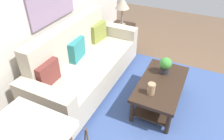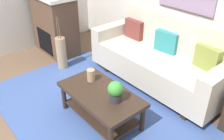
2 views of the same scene
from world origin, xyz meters
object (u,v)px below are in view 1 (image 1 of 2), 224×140
object	(u,v)px
throw_pillow_teal	(77,50)
potted_plant_tabletop	(165,65)
tabletop_vase	(151,89)
side_table	(121,37)
throw_pillow_maroon	(48,73)
couch	(85,65)
table_lamp	(122,4)
throw_pillow_olive	(98,32)
coffee_table	(160,88)

from	to	relation	value
throw_pillow_teal	potted_plant_tabletop	bearing A→B (deg)	-75.40
tabletop_vase	side_table	size ratio (longest dim) A/B	0.29
potted_plant_tabletop	throw_pillow_maroon	bearing A→B (deg)	127.92
couch	tabletop_vase	distance (m)	1.17
throw_pillow_teal	table_lamp	world-z (taller)	table_lamp
couch	tabletop_vase	size ratio (longest dim) A/B	13.69
throw_pillow_maroon	side_table	bearing A→B (deg)	-4.24
side_table	tabletop_vase	bearing A→B (deg)	-144.79
throw_pillow_teal	tabletop_vase	size ratio (longest dim) A/B	2.23
throw_pillow_olive	side_table	bearing A→B (deg)	-12.21
throw_pillow_teal	tabletop_vase	distance (m)	1.31
potted_plant_tabletop	table_lamp	world-z (taller)	table_lamp
throw_pillow_olive	potted_plant_tabletop	size ratio (longest dim) A/B	1.37
coffee_table	throw_pillow_maroon	bearing A→B (deg)	120.18
throw_pillow_maroon	table_lamp	size ratio (longest dim) A/B	0.63
throw_pillow_maroon	side_table	size ratio (longest dim) A/B	0.64
throw_pillow_maroon	table_lamp	world-z (taller)	table_lamp
potted_plant_tabletop	side_table	size ratio (longest dim) A/B	0.47
table_lamp	coffee_table	bearing A→B (deg)	-137.47
throw_pillow_olive	table_lamp	world-z (taller)	table_lamp
tabletop_vase	potted_plant_tabletop	size ratio (longest dim) A/B	0.62
couch	potted_plant_tabletop	bearing A→B (deg)	-73.95
throw_pillow_maroon	table_lamp	xyz separation A→B (m)	(2.09, -0.16, 0.31)
couch	coffee_table	distance (m)	1.24
tabletop_vase	coffee_table	bearing A→B (deg)	-13.68
couch	table_lamp	bearing A→B (deg)	-1.19
couch	tabletop_vase	bearing A→B (deg)	-99.41
throw_pillow_olive	throw_pillow_teal	bearing A→B (deg)	180.00
coffee_table	table_lamp	size ratio (longest dim) A/B	1.93
couch	throw_pillow_maroon	distance (m)	0.74
coffee_table	table_lamp	bearing A→B (deg)	42.53
throw_pillow_olive	couch	bearing A→B (deg)	-169.62
coffee_table	side_table	world-z (taller)	side_table
side_table	table_lamp	world-z (taller)	table_lamp
couch	potted_plant_tabletop	world-z (taller)	couch
throw_pillow_teal	coffee_table	world-z (taller)	throw_pillow_teal
throw_pillow_teal	table_lamp	bearing A→B (deg)	-6.30
coffee_table	potted_plant_tabletop	size ratio (longest dim) A/B	4.20
throw_pillow_teal	coffee_table	distance (m)	1.40
throw_pillow_teal	side_table	distance (m)	1.47
coffee_table	side_table	size ratio (longest dim) A/B	1.96
throw_pillow_teal	potted_plant_tabletop	size ratio (longest dim) A/B	1.37
throw_pillow_olive	potted_plant_tabletop	bearing A→B (deg)	-104.47
tabletop_vase	side_table	xyz separation A→B (m)	(1.60, 1.13, -0.23)
throw_pillow_olive	table_lamp	distance (m)	0.80
tabletop_vase	potted_plant_tabletop	bearing A→B (deg)	-4.66
throw_pillow_olive	side_table	distance (m)	0.84
side_table	throw_pillow_teal	bearing A→B (deg)	173.70
throw_pillow_maroon	throw_pillow_olive	bearing A→B (deg)	0.00
couch	coffee_table	world-z (taller)	couch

